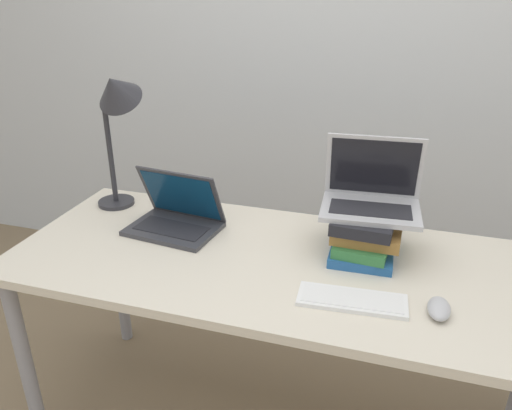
{
  "coord_description": "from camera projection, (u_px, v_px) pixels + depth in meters",
  "views": [
    {
      "loc": [
        0.31,
        -0.98,
        1.55
      ],
      "look_at": [
        -0.1,
        0.36,
        0.91
      ],
      "focal_mm": 35.0,
      "sensor_mm": 36.0,
      "label": 1
    }
  ],
  "objects": [
    {
      "name": "wall_back",
      "position": [
        348.0,
        26.0,
        2.32
      ],
      "size": [
        8.0,
        0.05,
        2.7
      ],
      "color": "silver",
      "rests_on": "ground_plane"
    },
    {
      "name": "desk",
      "position": [
        286.0,
        280.0,
        1.61
      ],
      "size": [
        1.79,
        0.72,
        0.73
      ],
      "color": "beige",
      "rests_on": "ground_plane"
    },
    {
      "name": "laptop_left",
      "position": [
        176.0,
        217.0,
        1.77
      ],
      "size": [
        0.33,
        0.25,
        0.22
      ],
      "color": "#333338",
      "rests_on": "desk"
    },
    {
      "name": "book_stack",
      "position": [
        365.0,
        233.0,
        1.6
      ],
      "size": [
        0.22,
        0.27,
        0.14
      ],
      "color": "#235693",
      "rests_on": "desk"
    },
    {
      "name": "laptop_on_books",
      "position": [
        371.0,
        195.0,
        1.59
      ],
      "size": [
        0.32,
        0.24,
        0.23
      ],
      "color": "#B2B2B7",
      "rests_on": "book_stack"
    },
    {
      "name": "wireless_keyboard",
      "position": [
        352.0,
        300.0,
        1.38
      ],
      "size": [
        0.31,
        0.13,
        0.01
      ],
      "color": "white",
      "rests_on": "desk"
    },
    {
      "name": "mouse",
      "position": [
        439.0,
        309.0,
        1.32
      ],
      "size": [
        0.06,
        0.1,
        0.04
      ],
      "color": "#B2B2B7",
      "rests_on": "desk"
    },
    {
      "name": "desk_lamp",
      "position": [
        115.0,
        105.0,
        1.77
      ],
      "size": [
        0.23,
        0.2,
        0.55
      ],
      "color": "#28282D",
      "rests_on": "desk"
    }
  ]
}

